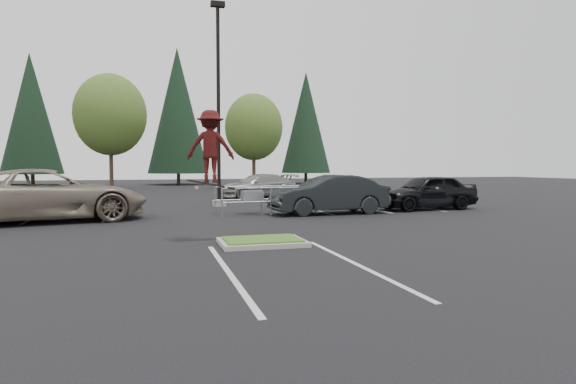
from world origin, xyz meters
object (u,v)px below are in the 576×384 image
object	(u,v)px
decid_c	(254,129)
skateboarder	(211,147)
car_r_black	(427,192)
car_l_tan	(46,195)
car_r_charc	(329,194)
car_far_silver	(259,186)
light_pole	(219,115)
conif_c	(306,123)
decid_b	(110,117)
conif_b	(178,111)
cart_corral	(255,196)
conif_a	(31,113)

from	to	relation	value
decid_c	skateboarder	bearing A→B (deg)	-104.00
car_r_black	car_l_tan	bearing A→B (deg)	-92.95
car_r_charc	car_far_silver	bearing A→B (deg)	-179.44
light_pole	car_r_black	world-z (taller)	light_pole
light_pole	conif_c	world-z (taller)	conif_c
car_r_black	skateboarder	bearing A→B (deg)	-63.17
light_pole	decid_b	size ratio (longest dim) A/B	1.05
car_r_black	car_far_silver	distance (m)	11.84
decid_c	skateboarder	distance (m)	29.84
conif_b	car_far_silver	distance (m)	23.91
car_far_silver	cart_corral	bearing A→B (deg)	-29.54
conif_c	car_far_silver	bearing A→B (deg)	-115.22
skateboarder	conif_a	bearing A→B (deg)	-61.03
light_pole	car_r_black	bearing A→B (deg)	-25.35
decid_b	conif_c	distance (m)	21.94
decid_c	cart_corral	world-z (taller)	decid_c
decid_b	car_r_black	size ratio (longest dim) A/B	1.99
conif_a	car_r_charc	size ratio (longest dim) A/B	2.58
conif_a	conif_b	size ratio (longest dim) A/B	0.90
light_pole	conif_b	bearing A→B (deg)	91.01
skateboarder	car_r_black	distance (m)	12.85
conif_c	car_l_tan	bearing A→B (deg)	-122.37
light_pole	conif_a	bearing A→B (deg)	117.38
conif_b	skateboarder	bearing A→B (deg)	-91.74
decid_b	conif_b	distance (m)	11.78
cart_corral	car_r_black	size ratio (longest dim) A/B	0.88
cart_corral	car_l_tan	distance (m)	8.01
conif_b	conif_a	bearing A→B (deg)	-177.95
car_r_charc	car_r_black	bearing A→B (deg)	94.67
conif_b	car_l_tan	distance (m)	34.65
conif_a	car_r_black	xyz separation A→B (m)	(23.65, -32.33, -6.27)
cart_corral	car_r_charc	xyz separation A→B (m)	(3.02, -0.84, 0.08)
light_pole	car_l_tan	world-z (taller)	light_pole
cart_corral	car_far_silver	xyz separation A→B (m)	(2.39, 10.16, 0.01)
decid_b	decid_c	distance (m)	12.05
decid_c	car_r_charc	bearing A→B (deg)	-93.74
skateboarder	car_r_black	size ratio (longest dim) A/B	0.45
decid_b	car_far_silver	bearing A→B (deg)	-51.74
conif_c	car_r_black	distance (m)	32.69
light_pole	skateboarder	distance (m)	11.31
car_r_charc	skateboarder	bearing A→B (deg)	-46.22
conif_c	car_r_charc	size ratio (longest dim) A/B	2.48
light_pole	decid_b	xyz separation A→B (m)	(-6.51, 18.53, 1.48)
conif_c	light_pole	bearing A→B (deg)	-116.15
car_r_charc	decid_c	bearing A→B (deg)	173.57
car_far_silver	car_l_tan	bearing A→B (deg)	-60.05
light_pole	conif_a	distance (m)	31.63
conif_c	car_l_tan	world-z (taller)	conif_c
decid_b	conif_c	xyz separation A→B (m)	(20.01, 8.97, 0.80)
car_r_black	conif_b	bearing A→B (deg)	-168.36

